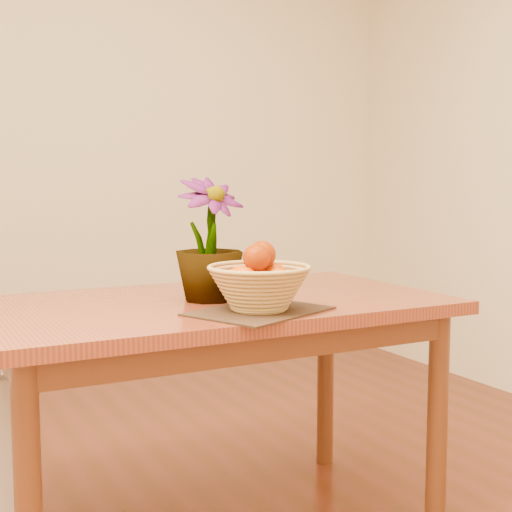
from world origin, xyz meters
name	(u,v)px	position (x,y,z in m)	size (l,w,h in m)	color
wall_back	(65,137)	(0.00, 2.25, 1.35)	(4.00, 0.02, 2.70)	beige
table	(214,328)	(0.00, 0.30, 0.66)	(1.40, 0.80, 0.75)	maroon
placemat	(259,311)	(0.02, 0.05, 0.75)	(0.36, 0.27, 0.01)	#382214
wicker_basket	(259,290)	(0.02, 0.05, 0.81)	(0.29, 0.29, 0.12)	tan
orange_pile	(259,268)	(0.02, 0.05, 0.87)	(0.20, 0.19, 0.14)	#D64E03
potted_plant	(209,239)	(-0.02, 0.29, 0.94)	(0.21, 0.21, 0.37)	#164614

